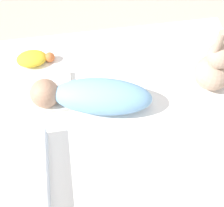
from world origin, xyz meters
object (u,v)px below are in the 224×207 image
object	(u,v)px
pillow	(2,176)
swaddled_baby	(92,96)
turtle_plush	(34,58)
bunny_plush	(215,68)

from	to	relation	value
pillow	swaddled_baby	bearing A→B (deg)	37.60
turtle_plush	pillow	bearing A→B (deg)	-102.49
swaddled_baby	turtle_plush	bearing A→B (deg)	-35.51
swaddled_baby	turtle_plush	world-z (taller)	swaddled_baby
pillow	bunny_plush	bearing A→B (deg)	19.43
pillow	turtle_plush	bearing A→B (deg)	77.51
bunny_plush	turtle_plush	xyz separation A→B (m)	(-0.82, 0.25, -0.09)
swaddled_baby	bunny_plush	distance (m)	0.56
pillow	bunny_plush	xyz separation A→B (m)	(0.95, 0.33, 0.08)
bunny_plush	turtle_plush	world-z (taller)	bunny_plush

